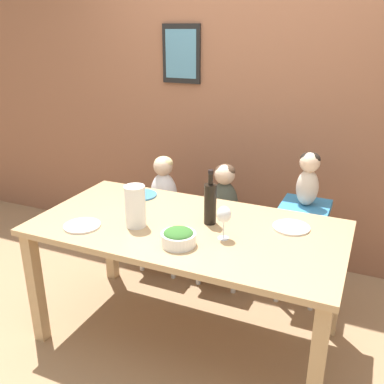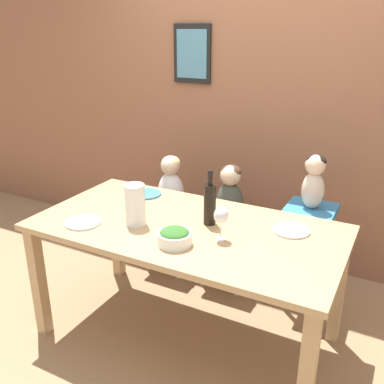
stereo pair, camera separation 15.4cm
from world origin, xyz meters
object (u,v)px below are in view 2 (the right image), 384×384
(chair_far_center, at_px, (228,236))
(wine_glass_near, at_px, (221,216))
(dinner_plate_back_right, at_px, (291,230))
(salad_bowl_large, at_px, (175,237))
(paper_towel_roll, at_px, (135,205))
(person_child_left, at_px, (171,186))
(dinner_plate_front_left, at_px, (83,223))
(person_child_center, at_px, (230,197))
(wine_bottle, at_px, (210,203))
(chair_far_left, at_px, (171,223))
(person_baby_right, at_px, (314,179))
(dinner_plate_back_left, at_px, (146,194))
(chair_right_highchair, at_px, (308,231))

(chair_far_center, xyz_separation_m, wine_glass_near, (0.27, -0.77, 0.53))
(wine_glass_near, height_order, dinner_plate_back_right, wine_glass_near)
(salad_bowl_large, bearing_deg, paper_towel_roll, 161.11)
(person_child_left, xyz_separation_m, salad_bowl_large, (0.57, -0.94, 0.13))
(chair_far_center, relative_size, dinner_plate_front_left, 2.15)
(person_child_center, bearing_deg, wine_bottle, -77.80)
(chair_far_left, xyz_separation_m, chair_far_center, (0.49, 0.00, 0.00))
(person_baby_right, height_order, dinner_plate_back_right, person_baby_right)
(salad_bowl_large, bearing_deg, dinner_plate_back_right, 41.12)
(salad_bowl_large, xyz_separation_m, dinner_plate_back_left, (-0.53, 0.53, -0.04))
(chair_far_left, height_order, dinner_plate_front_left, dinner_plate_front_left)
(person_baby_right, distance_m, dinner_plate_back_right, 0.53)
(salad_bowl_large, relative_size, dinner_plate_back_right, 0.88)
(person_child_left, xyz_separation_m, dinner_plate_back_left, (0.05, -0.41, 0.09))
(chair_right_highchair, height_order, dinner_plate_back_right, dinner_plate_back_right)
(paper_towel_roll, bearing_deg, dinner_plate_back_right, 21.63)
(chair_far_left, distance_m, chair_right_highchair, 1.08)
(chair_far_center, height_order, dinner_plate_back_left, dinner_plate_back_left)
(salad_bowl_large, bearing_deg, person_child_center, 95.09)
(chair_right_highchair, bearing_deg, dinner_plate_back_left, -158.21)
(dinner_plate_back_right, bearing_deg, chair_far_center, 139.02)
(chair_far_left, relative_size, person_child_left, 0.93)
(chair_right_highchair, relative_size, person_baby_right, 1.99)
(wine_glass_near, bearing_deg, wine_bottle, 132.27)
(paper_towel_roll, relative_size, dinner_plate_back_left, 1.16)
(chair_far_left, relative_size, dinner_plate_front_left, 2.15)
(dinner_plate_back_right, bearing_deg, wine_bottle, -164.84)
(person_child_center, relative_size, dinner_plate_front_left, 2.30)
(person_child_left, distance_m, dinner_plate_back_right, 1.19)
(chair_far_center, bearing_deg, dinner_plate_back_left, -137.50)
(dinner_plate_back_left, bearing_deg, dinner_plate_front_left, -96.71)
(chair_far_left, relative_size, chair_far_center, 1.00)
(wine_glass_near, xyz_separation_m, dinner_plate_back_right, (0.31, 0.27, -0.13))
(wine_glass_near, height_order, dinner_plate_back_left, wine_glass_near)
(dinner_plate_back_left, bearing_deg, paper_towel_roll, -63.40)
(chair_right_highchair, bearing_deg, wine_bottle, -125.26)
(salad_bowl_large, height_order, dinner_plate_back_left, salad_bowl_large)
(salad_bowl_large, distance_m, dinner_plate_back_left, 0.75)
(dinner_plate_front_left, bearing_deg, wine_bottle, 27.59)
(person_baby_right, height_order, wine_glass_near, person_baby_right)
(person_child_left, bearing_deg, chair_far_center, -0.11)
(person_child_center, distance_m, wine_glass_near, 0.85)
(chair_far_left, distance_m, paper_towel_roll, 1.01)
(person_child_left, bearing_deg, paper_towel_roll, -72.87)
(person_child_center, distance_m, dinner_plate_front_left, 1.09)
(person_child_center, bearing_deg, chair_far_center, -90.00)
(chair_far_center, xyz_separation_m, dinner_plate_front_left, (-0.51, -0.96, 0.40))
(wine_glass_near, bearing_deg, chair_right_highchair, 68.57)
(person_child_left, xyz_separation_m, paper_towel_roll, (0.25, -0.83, 0.20))
(salad_bowl_large, bearing_deg, chair_right_highchair, 62.25)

